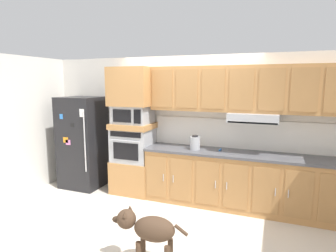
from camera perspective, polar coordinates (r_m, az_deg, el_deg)
ground_plane at (r=4.54m, az=-0.22°, el=-17.84°), size 9.60×9.60×0.00m
back_kitchen_wall at (r=5.17m, az=4.23°, el=0.02°), size 6.20×0.12×2.50m
side_panel_left at (r=5.76m, az=-27.17°, el=-0.03°), size 0.12×7.10×2.50m
refrigerator at (r=5.79m, az=-16.75°, el=-3.11°), size 0.76×0.73×1.76m
oven_base_cabinet at (r=5.43m, az=-6.84°, el=-9.93°), size 0.74×0.62×0.60m
built_in_oven at (r=5.26m, az=-6.97°, el=-3.74°), size 0.70×0.62×0.60m
appliance_mid_shelf at (r=5.20m, az=-7.03°, el=0.03°), size 0.74×0.62×0.10m
microwave at (r=5.17m, az=-7.09°, el=2.32°), size 0.64×0.54×0.32m
appliance_upper_cabinet at (r=5.14m, az=-7.18°, el=7.87°), size 0.74×0.62×0.68m
lower_cabinet_run at (r=4.83m, az=13.91°, el=-10.76°), size 3.07×0.63×0.88m
countertop_slab at (r=4.70m, az=14.12°, el=-5.46°), size 3.11×0.64×0.04m
backsplash_panel at (r=4.93m, az=14.65°, el=-1.62°), size 3.11×0.02×0.50m
upper_cabinet_with_hood at (r=4.69m, az=14.91°, el=6.87°), size 3.07×0.48×0.88m
screwdriver at (r=4.77m, az=10.56°, el=-4.74°), size 0.13×0.12×0.03m
electric_kettle at (r=4.76m, az=5.45°, el=-3.41°), size 0.17×0.17×0.24m
dog at (r=3.33m, az=-4.08°, el=-19.92°), size 0.88×0.32×0.65m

